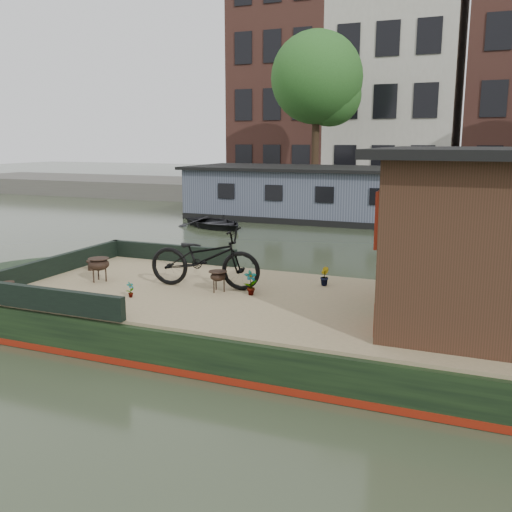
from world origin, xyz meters
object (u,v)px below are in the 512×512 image
at_px(bicycle, 205,258).
at_px(potted_plant_a, 251,283).
at_px(brazier_front, 99,270).
at_px(dinghy, 215,219).
at_px(brazier_rear, 218,281).

relative_size(bicycle, potted_plant_a, 4.85).
bearing_deg(potted_plant_a, brazier_front, -176.29).
distance_m(brazier_front, dinghy, 10.88).
height_order(potted_plant_a, dinghy, potted_plant_a).
distance_m(potted_plant_a, brazier_rear, 0.60).
bearing_deg(bicycle, brazier_rear, -124.40).
bearing_deg(brazier_rear, potted_plant_a, 1.18).
xyz_separation_m(brazier_rear, dinghy, (-5.22, 10.30, -0.53)).
distance_m(bicycle, brazier_front, 2.03).
distance_m(potted_plant_a, dinghy, 11.83).
bearing_deg(potted_plant_a, dinghy, 119.48).
relative_size(brazier_front, dinghy, 0.15).
bearing_deg(dinghy, brazier_front, -134.30).
relative_size(brazier_front, brazier_rear, 1.20).
height_order(bicycle, brazier_rear, bicycle).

